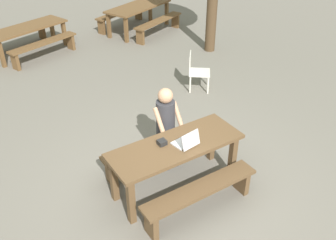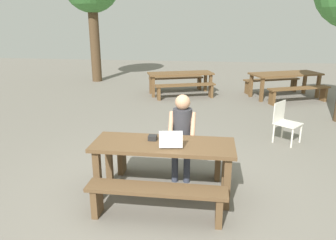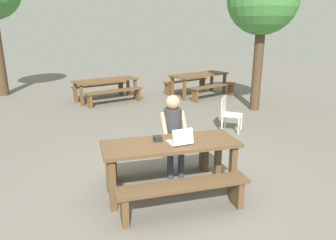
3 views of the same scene
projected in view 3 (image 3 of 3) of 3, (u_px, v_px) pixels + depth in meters
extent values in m
plane|color=slate|center=(171.00, 192.00, 4.53)|extent=(30.00, 30.00, 0.00)
cube|color=brown|center=(171.00, 144.00, 4.32)|extent=(1.91, 0.70, 0.05)
cube|color=brown|center=(113.00, 185.00, 3.97)|extent=(0.09, 0.09, 0.72)
cube|color=brown|center=(233.00, 169.00, 4.42)|extent=(0.09, 0.09, 0.72)
cube|color=brown|center=(109.00, 169.00, 4.44)|extent=(0.09, 0.09, 0.72)
cube|color=brown|center=(218.00, 156.00, 4.88)|extent=(0.09, 0.09, 0.72)
cube|color=brown|center=(184.00, 185.00, 3.87)|extent=(1.71, 0.30, 0.05)
cube|color=brown|center=(124.00, 210.00, 3.73)|extent=(0.08, 0.24, 0.39)
cube|color=brown|center=(237.00, 192.00, 4.13)|extent=(0.08, 0.24, 0.39)
cube|color=brown|center=(160.00, 151.00, 4.96)|extent=(1.71, 0.30, 0.05)
cube|color=brown|center=(114.00, 169.00, 4.82)|extent=(0.08, 0.24, 0.39)
cube|color=brown|center=(204.00, 158.00, 5.22)|extent=(0.08, 0.24, 0.39)
cube|color=silver|center=(179.00, 142.00, 4.30)|extent=(0.33, 0.26, 0.02)
cube|color=silver|center=(183.00, 137.00, 4.15)|extent=(0.31, 0.11, 0.21)
cube|color=#0F1933|center=(183.00, 137.00, 4.15)|extent=(0.28, 0.09, 0.20)
cube|color=black|center=(158.00, 139.00, 4.35)|extent=(0.11, 0.11, 0.07)
cylinder|color=#333847|center=(170.00, 166.00, 4.88)|extent=(0.10, 0.10, 0.43)
cylinder|color=#333847|center=(181.00, 164.00, 4.92)|extent=(0.10, 0.10, 0.43)
cube|color=#333847|center=(174.00, 148.00, 4.91)|extent=(0.28, 0.28, 0.12)
cylinder|color=#333338|center=(173.00, 126.00, 4.90)|extent=(0.29, 0.29, 0.58)
cylinder|color=tan|center=(164.00, 126.00, 4.75)|extent=(0.07, 0.32, 0.41)
cylinder|color=tan|center=(184.00, 125.00, 4.83)|extent=(0.07, 0.32, 0.41)
sphere|color=tan|center=(173.00, 102.00, 4.79)|extent=(0.23, 0.23, 0.23)
cube|color=silver|center=(232.00, 115.00, 7.10)|extent=(0.62, 0.62, 0.02)
cube|color=silver|center=(224.00, 105.00, 7.12)|extent=(0.28, 0.36, 0.40)
cylinder|color=silver|center=(239.00, 126.00, 6.92)|extent=(0.04, 0.04, 0.38)
cylinder|color=silver|center=(241.00, 122.00, 7.26)|extent=(0.04, 0.04, 0.38)
cylinder|color=silver|center=(222.00, 125.00, 7.06)|extent=(0.04, 0.04, 0.38)
cylinder|color=silver|center=(225.00, 120.00, 7.40)|extent=(0.04, 0.04, 0.38)
cube|color=brown|center=(106.00, 80.00, 10.09)|extent=(2.20, 1.37, 0.05)
cube|color=brown|center=(82.00, 95.00, 9.47)|extent=(0.11, 0.11, 0.66)
cube|color=brown|center=(135.00, 89.00, 10.50)|extent=(0.11, 0.11, 0.66)
cube|color=brown|center=(76.00, 93.00, 9.89)|extent=(0.11, 0.11, 0.66)
cube|color=brown|center=(128.00, 87.00, 10.92)|extent=(0.11, 0.11, 0.66)
cube|color=brown|center=(115.00, 91.00, 9.66)|extent=(1.86, 0.89, 0.05)
cube|color=brown|center=(90.00, 101.00, 9.27)|extent=(0.15, 0.25, 0.41)
cube|color=brown|center=(138.00, 95.00, 10.18)|extent=(0.15, 0.25, 0.41)
cube|color=brown|center=(99.00, 85.00, 10.67)|extent=(1.86, 0.89, 0.05)
cube|color=brown|center=(76.00, 94.00, 10.28)|extent=(0.15, 0.25, 0.41)
cube|color=brown|center=(121.00, 89.00, 11.19)|extent=(0.15, 0.25, 0.41)
cube|color=brown|center=(199.00, 75.00, 10.91)|extent=(2.31, 1.60, 0.05)
cube|color=brown|center=(184.00, 90.00, 10.20)|extent=(0.12, 0.12, 0.72)
cube|color=brown|center=(224.00, 84.00, 11.35)|extent=(0.12, 0.12, 0.72)
cube|color=brown|center=(172.00, 87.00, 10.69)|extent=(0.12, 0.12, 0.72)
cube|color=brown|center=(212.00, 81.00, 11.84)|extent=(0.12, 0.12, 0.72)
cube|color=brown|center=(214.00, 86.00, 10.45)|extent=(1.91, 1.02, 0.05)
cube|color=brown|center=(195.00, 96.00, 10.00)|extent=(0.17, 0.25, 0.42)
cube|color=brown|center=(231.00, 90.00, 11.03)|extent=(0.17, 0.25, 0.42)
cube|color=brown|center=(186.00, 80.00, 11.55)|extent=(1.91, 1.02, 0.05)
cube|color=brown|center=(167.00, 89.00, 11.10)|extent=(0.17, 0.25, 0.42)
cube|color=brown|center=(202.00, 84.00, 12.13)|extent=(0.17, 0.25, 0.42)
cylinder|color=#4C3823|center=(258.00, 67.00, 8.78)|extent=(0.27, 0.27, 2.51)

